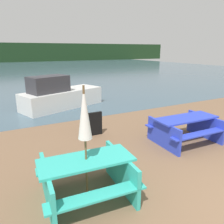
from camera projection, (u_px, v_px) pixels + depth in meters
The scene contains 7 objects.
water at pixel (24, 69), 30.17m from camera, with size 60.00×50.00×0.00m.
far_treeline at pixel (11, 52), 46.59m from camera, with size 80.00×1.60×4.00m.
picnic_table_teal at pixel (87, 175), 3.92m from camera, with size 1.76×1.50×0.79m.
picnic_table_blue at pixel (185, 127), 6.37m from camera, with size 1.93×1.45×0.76m.
umbrella_white at pixel (84, 114), 3.61m from camera, with size 0.24×0.24×2.09m.
boat at pixel (60, 96), 10.14m from camera, with size 4.04×2.54×1.53m.
signboard at pixel (94, 124), 6.89m from camera, with size 0.55×0.08×0.75m.
Camera 1 is at (-3.65, -1.15, 2.64)m, focal length 35.00 mm.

